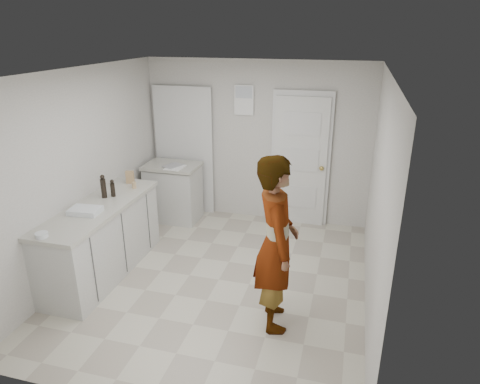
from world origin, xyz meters
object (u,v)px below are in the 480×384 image
(cake_mix_box, at_px, (130,177))
(egg_bowl, at_px, (42,235))
(person, at_px, (276,244))
(baking_dish, at_px, (85,211))
(oil_cruet_b, at_px, (103,187))
(oil_cruet_a, at_px, (113,188))
(spice_jar, at_px, (134,185))

(cake_mix_box, bearing_deg, egg_bowl, -107.10)
(person, relative_size, baking_dish, 5.05)
(egg_bowl, bearing_deg, oil_cruet_b, 88.94)
(oil_cruet_a, relative_size, egg_bowl, 1.76)
(person, relative_size, oil_cruet_a, 8.12)
(spice_jar, bearing_deg, cake_mix_box, 131.94)
(cake_mix_box, height_order, oil_cruet_b, oil_cruet_b)
(cake_mix_box, relative_size, baking_dish, 0.48)
(oil_cruet_b, bearing_deg, spice_jar, 62.92)
(cake_mix_box, bearing_deg, spice_jar, -62.56)
(spice_jar, height_order, egg_bowl, spice_jar)
(cake_mix_box, relative_size, egg_bowl, 1.36)
(spice_jar, bearing_deg, person, -26.22)
(baking_dish, bearing_deg, oil_cruet_b, 96.00)
(oil_cruet_a, distance_m, egg_bowl, 1.21)
(oil_cruet_b, distance_m, egg_bowl, 1.14)
(spice_jar, relative_size, egg_bowl, 0.66)
(baking_dish, bearing_deg, cake_mix_box, 89.75)
(cake_mix_box, xyz_separation_m, oil_cruet_b, (-0.06, -0.56, 0.06))
(spice_jar, relative_size, oil_cruet_a, 0.38)
(oil_cruet_a, bearing_deg, person, -17.64)
(baking_dish, bearing_deg, spice_jar, 80.30)
(spice_jar, bearing_deg, baking_dish, -99.70)
(egg_bowl, bearing_deg, person, 11.93)
(person, distance_m, spice_jar, 2.35)
(spice_jar, distance_m, baking_dish, 0.90)
(egg_bowl, bearing_deg, baking_dish, 83.64)
(baking_dish, height_order, egg_bowl, baking_dish)
(person, height_order, oil_cruet_b, person)
(person, xyz_separation_m, cake_mix_box, (-2.26, 1.20, 0.09))
(person, relative_size, spice_jar, 21.63)
(cake_mix_box, distance_m, egg_bowl, 1.70)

